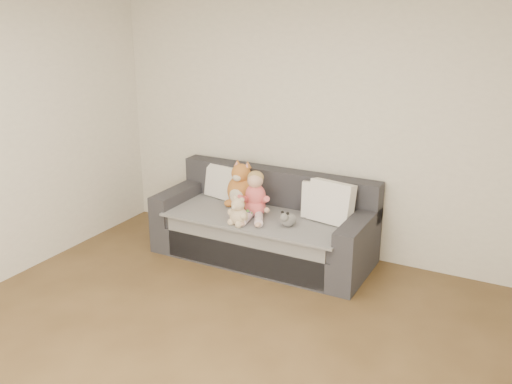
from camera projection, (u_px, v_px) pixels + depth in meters
room_shell at (201, 183)px, 4.00m from camera, size 5.00×5.00×5.00m
sofa at (265, 227)px, 5.83m from camera, size 2.20×0.94×0.85m
cushion_left at (222, 182)px, 6.17m from camera, size 0.42×0.25×0.37m
cushion_right_back at (321, 200)px, 5.61m from camera, size 0.42×0.28×0.37m
cushion_right_front at (331, 202)px, 5.47m from camera, size 0.47×0.27×0.42m
toddler at (255, 198)px, 5.62m from camera, size 0.33×0.47×0.47m
plush_cat at (242, 188)px, 5.94m from camera, size 0.40×0.34×0.51m
teddy_bear at (238, 213)px, 5.43m from camera, size 0.23×0.18×0.29m
plush_cow at (288, 219)px, 5.40m from camera, size 0.14×0.21×0.17m
sippy_cup at (248, 214)px, 5.59m from camera, size 0.09×0.07×0.10m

